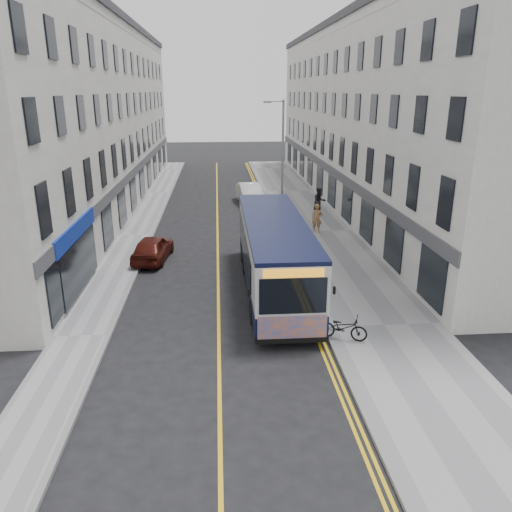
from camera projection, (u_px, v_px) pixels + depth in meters
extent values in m
plane|color=black|center=(219.00, 319.00, 19.61)|extent=(140.00, 140.00, 0.00)
cube|color=gray|center=(317.00, 232.00, 31.39)|extent=(4.50, 64.00, 0.12)
cube|color=gray|center=(136.00, 236.00, 30.58)|extent=(2.00, 64.00, 0.12)
cube|color=slate|center=(281.00, 233.00, 31.23)|extent=(0.18, 64.00, 0.13)
cube|color=slate|center=(152.00, 235.00, 30.65)|extent=(0.18, 64.00, 0.13)
cube|color=gold|center=(218.00, 235.00, 30.96)|extent=(0.12, 64.00, 0.01)
cube|color=gold|center=(274.00, 234.00, 31.22)|extent=(0.10, 64.00, 0.01)
cube|color=gold|center=(277.00, 234.00, 31.23)|extent=(0.10, 64.00, 0.01)
cube|color=white|center=(365.00, 118.00, 38.24)|extent=(6.00, 46.00, 13.00)
cube|color=silver|center=(93.00, 119.00, 36.76)|extent=(6.00, 46.00, 13.00)
cylinder|color=gray|center=(282.00, 165.00, 31.89)|extent=(0.14, 0.14, 8.00)
cylinder|color=gray|center=(275.00, 101.00, 30.62)|extent=(1.00, 0.08, 0.08)
cube|color=gray|center=(267.00, 102.00, 30.60)|extent=(0.50, 0.18, 0.12)
cube|color=black|center=(274.00, 273.00, 22.20)|extent=(2.53, 11.11, 0.91)
cube|color=#B5B6BC|center=(274.00, 244.00, 21.77)|extent=(2.53, 11.11, 1.82)
cube|color=black|center=(275.00, 222.00, 21.46)|extent=(2.55, 11.11, 0.16)
cube|color=black|center=(244.00, 245.00, 22.31)|extent=(0.04, 8.69, 1.16)
cube|color=black|center=(301.00, 244.00, 22.50)|extent=(0.04, 8.69, 1.16)
cube|color=black|center=(293.00, 296.00, 16.53)|extent=(2.27, 0.04, 1.26)
cube|color=orange|center=(292.00, 329.00, 16.91)|extent=(2.37, 0.04, 0.96)
cube|color=orange|center=(294.00, 273.00, 16.26)|extent=(2.02, 0.04, 0.28)
cylinder|color=black|center=(254.00, 312.00, 19.06)|extent=(0.28, 1.01, 1.01)
cylinder|color=black|center=(313.00, 310.00, 19.23)|extent=(0.28, 1.01, 1.01)
cylinder|color=black|center=(246.00, 264.00, 24.32)|extent=(0.28, 1.01, 1.01)
cylinder|color=black|center=(292.00, 263.00, 24.48)|extent=(0.28, 1.01, 1.01)
cylinder|color=black|center=(244.00, 252.00, 26.04)|extent=(0.28, 1.01, 1.01)
cylinder|color=black|center=(287.00, 251.00, 26.20)|extent=(0.28, 1.01, 1.01)
imported|color=black|center=(343.00, 327.00, 17.66)|extent=(1.84, 1.21, 0.91)
imported|color=#966C44|center=(317.00, 218.00, 30.85)|extent=(0.74, 0.59, 1.77)
imported|color=black|center=(319.00, 202.00, 34.98)|extent=(1.07, 0.90, 1.96)
imported|color=silver|center=(250.00, 194.00, 39.19)|extent=(2.18, 4.92, 1.57)
imported|color=#45110B|center=(153.00, 248.00, 26.17)|extent=(2.10, 4.15, 1.35)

